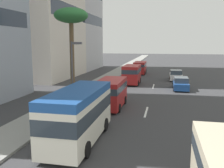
% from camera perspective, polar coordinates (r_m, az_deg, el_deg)
% --- Properties ---
extents(ground_plane, '(198.00, 198.00, 0.00)m').
position_cam_1_polar(ground_plane, '(36.05, 9.70, 0.30)').
color(ground_plane, '#38383A').
extents(sidewalk_right, '(162.00, 3.06, 0.15)m').
position_cam_1_polar(sidewalk_right, '(37.10, -2.00, 0.80)').
color(sidewalk_right, gray).
rests_on(sidewalk_right, ground_plane).
extents(lane_stripe_mid, '(3.20, 0.16, 0.01)m').
position_cam_1_polar(lane_stripe_mid, '(20.75, 7.84, -6.34)').
color(lane_stripe_mid, silver).
rests_on(lane_stripe_mid, ground_plane).
extents(lane_stripe_far, '(3.20, 0.16, 0.01)m').
position_cam_1_polar(lane_stripe_far, '(33.06, 9.48, -0.50)').
color(lane_stripe_far, silver).
rests_on(lane_stripe_far, ground_plane).
extents(van_lead, '(5.00, 2.23, 2.45)m').
position_cam_1_polar(van_lead, '(21.69, -0.29, -1.77)').
color(van_lead, '#A51E1E').
rests_on(van_lead, ground_plane).
extents(car_second, '(4.41, 1.82, 1.55)m').
position_cam_1_polar(car_second, '(31.29, 15.47, 0.09)').
color(car_second, '#1E478C').
rests_on(car_second, ground_plane).
extents(minibus_third, '(6.72, 2.35, 3.02)m').
position_cam_1_polar(minibus_third, '(14.33, -7.61, -6.65)').
color(minibus_third, silver).
rests_on(minibus_third, ground_plane).
extents(van_fourth, '(4.80, 2.22, 2.56)m').
position_cam_1_polar(van_fourth, '(34.34, 4.56, 2.42)').
color(van_fourth, '#A51E1E').
rests_on(van_fourth, ground_plane).
extents(car_fifth, '(4.05, 1.88, 1.59)m').
position_cam_1_polar(car_fifth, '(38.86, 14.43, 1.91)').
color(car_fifth, white).
rests_on(car_fifth, ground_plane).
extents(van_seventh, '(4.85, 2.12, 2.22)m').
position_cam_1_polar(van_seventh, '(45.84, 6.43, 3.90)').
color(van_seventh, '#A51E1E').
rests_on(van_seventh, ground_plane).
extents(pedestrian_near_lamp, '(0.36, 0.29, 1.71)m').
position_cam_1_polar(pedestrian_near_lamp, '(18.42, -15.00, -5.09)').
color(pedestrian_near_lamp, '#4C8C66').
rests_on(pedestrian_near_lamp, sidewalk_right).
extents(palm_tree, '(3.50, 3.50, 9.04)m').
position_cam_1_polar(palm_tree, '(26.77, -9.36, 14.54)').
color(palm_tree, brown).
rests_on(palm_tree, sidewalk_right).
extents(street_lamp, '(0.24, 0.97, 5.59)m').
position_cam_1_polar(street_lamp, '(21.57, -8.83, 4.20)').
color(street_lamp, '#4C4C51').
rests_on(street_lamp, sidewalk_right).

